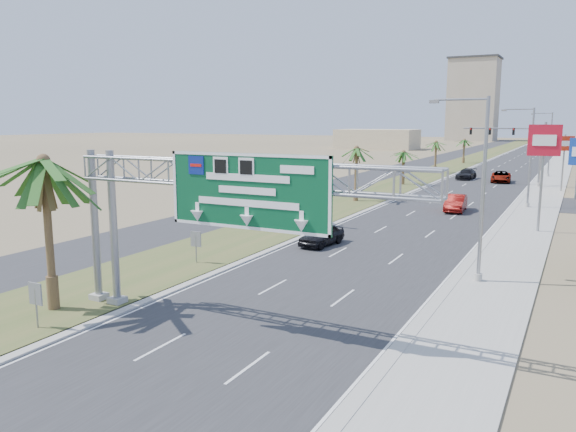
% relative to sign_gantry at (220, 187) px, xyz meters
% --- Properties ---
extents(road, '(12.00, 300.00, 0.02)m').
position_rel_sign_gantry_xyz_m(road, '(1.06, 100.07, -6.05)').
color(road, '#28282B').
rests_on(road, ground).
extents(sidewalk_right, '(4.00, 300.00, 0.10)m').
position_rel_sign_gantry_xyz_m(sidewalk_right, '(9.56, 100.07, -6.01)').
color(sidewalk_right, '#9E9B93').
rests_on(sidewalk_right, ground).
extents(median_grass, '(7.00, 300.00, 0.12)m').
position_rel_sign_gantry_xyz_m(median_grass, '(-8.94, 100.07, -6.00)').
color(median_grass, '#445626').
rests_on(median_grass, ground).
extents(opposing_road, '(8.00, 300.00, 0.02)m').
position_rel_sign_gantry_xyz_m(opposing_road, '(-15.94, 100.07, -6.05)').
color(opposing_road, '#28282B').
rests_on(opposing_road, ground).
extents(sign_gantry, '(16.75, 1.24, 7.50)m').
position_rel_sign_gantry_xyz_m(sign_gantry, '(0.00, 0.00, 0.00)').
color(sign_gantry, gray).
rests_on(sign_gantry, ground).
extents(palm_near, '(5.70, 5.70, 8.35)m').
position_rel_sign_gantry_xyz_m(palm_near, '(-8.14, -1.93, 0.87)').
color(palm_near, brown).
rests_on(palm_near, ground).
extents(palm_row_b, '(3.99, 3.99, 5.95)m').
position_rel_sign_gantry_xyz_m(palm_row_b, '(-8.44, 22.07, -1.16)').
color(palm_row_b, brown).
rests_on(palm_row_b, ground).
extents(palm_row_c, '(3.99, 3.99, 6.75)m').
position_rel_sign_gantry_xyz_m(palm_row_c, '(-8.44, 38.07, -0.39)').
color(palm_row_c, brown).
rests_on(palm_row_c, ground).
extents(palm_row_d, '(3.99, 3.99, 5.45)m').
position_rel_sign_gantry_xyz_m(palm_row_d, '(-8.44, 56.07, -1.64)').
color(palm_row_d, brown).
rests_on(palm_row_d, ground).
extents(palm_row_e, '(3.99, 3.99, 6.15)m').
position_rel_sign_gantry_xyz_m(palm_row_e, '(-8.44, 75.07, -0.97)').
color(palm_row_e, brown).
rests_on(palm_row_e, ground).
extents(palm_row_f, '(3.99, 3.99, 5.75)m').
position_rel_sign_gantry_xyz_m(palm_row_f, '(-8.44, 100.07, -1.35)').
color(palm_row_f, brown).
rests_on(palm_row_f, ground).
extents(streetlight_near, '(3.27, 0.44, 10.00)m').
position_rel_sign_gantry_xyz_m(streetlight_near, '(8.36, 12.07, -1.36)').
color(streetlight_near, gray).
rests_on(streetlight_near, ground).
extents(streetlight_mid, '(3.27, 0.44, 10.00)m').
position_rel_sign_gantry_xyz_m(streetlight_mid, '(8.36, 42.07, -1.36)').
color(streetlight_mid, gray).
rests_on(streetlight_mid, ground).
extents(streetlight_far, '(3.27, 0.44, 10.00)m').
position_rel_sign_gantry_xyz_m(streetlight_far, '(8.36, 78.07, -1.36)').
color(streetlight_far, gray).
rests_on(streetlight_far, ground).
extents(signal_mast, '(10.28, 0.71, 8.00)m').
position_rel_sign_gantry_xyz_m(signal_mast, '(6.23, 62.05, -1.21)').
color(signal_mast, gray).
rests_on(signal_mast, ground).
extents(median_signback_a, '(0.75, 0.08, 2.08)m').
position_rel_sign_gantry_xyz_m(median_signback_a, '(-6.74, -3.93, -4.61)').
color(median_signback_a, gray).
rests_on(median_signback_a, ground).
extents(median_signback_b, '(0.75, 0.08, 2.08)m').
position_rel_sign_gantry_xyz_m(median_signback_b, '(-7.44, 8.07, -4.61)').
color(median_signback_b, gray).
rests_on(median_signback_b, ground).
extents(tower_distant, '(20.00, 16.00, 35.00)m').
position_rel_sign_gantry_xyz_m(tower_distant, '(-30.94, 240.07, 11.44)').
color(tower_distant, tan).
rests_on(tower_distant, ground).
extents(building_distant_left, '(24.00, 14.00, 6.00)m').
position_rel_sign_gantry_xyz_m(building_distant_left, '(-43.94, 150.07, -3.06)').
color(building_distant_left, tan).
rests_on(building_distant_left, ground).
extents(car_left_lane, '(2.18, 4.45, 1.46)m').
position_rel_sign_gantry_xyz_m(car_left_lane, '(-2.82, 16.56, -5.33)').
color(car_left_lane, black).
rests_on(car_left_lane, ground).
extents(car_mid_lane, '(2.10, 5.07, 1.63)m').
position_rel_sign_gantry_xyz_m(car_mid_lane, '(2.56, 36.34, -5.24)').
color(car_mid_lane, '#670B09').
rests_on(car_mid_lane, ground).
extents(car_right_lane, '(3.18, 5.94, 1.59)m').
position_rel_sign_gantry_xyz_m(car_right_lane, '(3.06, 65.93, -5.26)').
color(car_right_lane, gray).
rests_on(car_right_lane, ground).
extents(car_far, '(2.57, 5.44, 1.53)m').
position_rel_sign_gantry_xyz_m(car_far, '(-2.10, 67.88, -5.29)').
color(car_far, black).
rests_on(car_far, ground).
extents(pole_sign_red_near, '(2.42, 0.58, 8.64)m').
position_rel_sign_gantry_xyz_m(pole_sign_red_near, '(10.44, 28.76, 0.71)').
color(pole_sign_red_near, gray).
rests_on(pole_sign_red_near, ground).
extents(pole_sign_red_far, '(2.13, 1.18, 7.08)m').
position_rel_sign_gantry_xyz_m(pole_sign_red_far, '(11.12, 57.98, -0.54)').
color(pole_sign_red_far, gray).
rests_on(pole_sign_red_far, ground).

